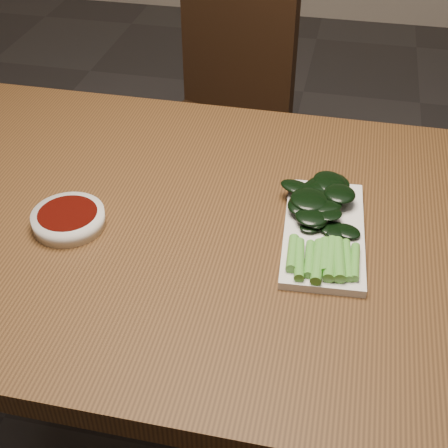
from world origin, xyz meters
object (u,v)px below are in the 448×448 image
(serving_plate, at_px, (324,233))
(gai_lan, at_px, (321,213))
(table, at_px, (207,251))
(chair_far, at_px, (220,115))
(sauce_bowl, at_px, (69,219))

(serving_plate, xyz_separation_m, gai_lan, (-0.01, 0.02, 0.02))
(table, relative_size, gai_lan, 4.84)
(serving_plate, bearing_deg, gai_lan, 110.95)
(chair_far, height_order, gai_lan, chair_far)
(table, distance_m, chair_far, 0.86)
(table, height_order, gai_lan, gai_lan)
(serving_plate, height_order, gai_lan, gai_lan)
(table, relative_size, sauce_bowl, 11.60)
(table, xyz_separation_m, sauce_bowl, (-0.22, -0.06, 0.09))
(chair_far, distance_m, gai_lan, 0.92)
(chair_far, bearing_deg, serving_plate, -48.88)
(sauce_bowl, bearing_deg, serving_plate, 8.50)
(sauce_bowl, relative_size, gai_lan, 0.42)
(table, xyz_separation_m, gai_lan, (0.19, 0.02, 0.10))
(gai_lan, bearing_deg, table, -173.15)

